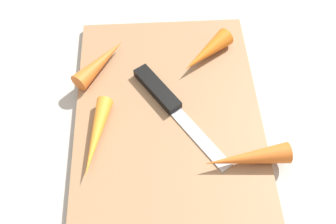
% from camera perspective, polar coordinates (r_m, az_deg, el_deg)
% --- Properties ---
extents(ground_plane, '(1.40, 1.40, 0.00)m').
position_cam_1_polar(ground_plane, '(0.56, -0.00, -0.67)').
color(ground_plane, '#ADA8A0').
extents(cutting_board, '(0.36, 0.26, 0.01)m').
position_cam_1_polar(cutting_board, '(0.56, -0.00, -0.34)').
color(cutting_board, '#99704C').
rests_on(cutting_board, ground_plane).
extents(knife, '(0.18, 0.13, 0.01)m').
position_cam_1_polar(knife, '(0.56, -0.80, 2.48)').
color(knife, '#B7B7BC').
rests_on(knife, cutting_board).
extents(carrot_shortest, '(0.08, 0.09, 0.03)m').
position_cam_1_polar(carrot_shortest, '(0.61, 5.59, 8.61)').
color(carrot_shortest, orange).
rests_on(carrot_shortest, cutting_board).
extents(carrot_short, '(0.10, 0.08, 0.03)m').
position_cam_1_polar(carrot_short, '(0.60, -9.71, 7.22)').
color(carrot_short, orange).
rests_on(carrot_short, cutting_board).
extents(carrot_long, '(0.04, 0.11, 0.03)m').
position_cam_1_polar(carrot_long, '(0.51, 11.39, -6.58)').
color(carrot_long, orange).
rests_on(carrot_long, cutting_board).
extents(carrot_longest, '(0.12, 0.04, 0.02)m').
position_cam_1_polar(carrot_longest, '(0.53, -10.47, -3.55)').
color(carrot_longest, orange).
rests_on(carrot_longest, cutting_board).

